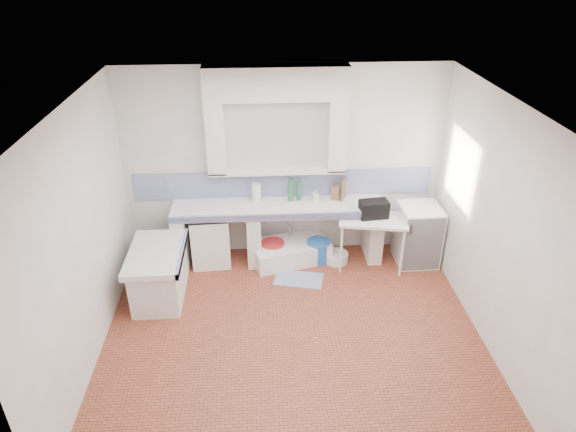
{
  "coord_description": "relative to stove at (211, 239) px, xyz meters",
  "views": [
    {
      "loc": [
        -0.35,
        -4.68,
        4.2
      ],
      "look_at": [
        0.0,
        1.0,
        1.1
      ],
      "focal_mm": 31.72,
      "sensor_mm": 36.0,
      "label": 1
    }
  ],
  "objects": [
    {
      "name": "alcove_mass",
      "position": [
        0.98,
        0.19,
        2.19
      ],
      "size": [
        1.9,
        0.25,
        0.45
      ],
      "primitive_type": "cube",
      "color": "white",
      "rests_on": "ground"
    },
    {
      "name": "stove",
      "position": [
        0.0,
        0.0,
        0.0
      ],
      "size": [
        0.57,
        0.56,
        0.77
      ],
      "primitive_type": "cube",
      "rotation": [
        0.0,
        0.0,
        0.06
      ],
      "color": "white",
      "rests_on": "ground"
    },
    {
      "name": "knife_block",
      "position": [
        1.82,
        0.14,
        0.63
      ],
      "size": [
        0.12,
        0.11,
        0.22
      ],
      "primitive_type": "cube",
      "rotation": [
        0.0,
        0.0,
        -0.19
      ],
      "color": "brown",
      "rests_on": "counter_slab"
    },
    {
      "name": "basin_white",
      "position": [
        1.83,
        -0.11,
        -0.31
      ],
      "size": [
        0.35,
        0.35,
        0.14
      ],
      "primitive_type": "cylinder",
      "rotation": [
        0.0,
        0.0,
        0.0
      ],
      "color": "white",
      "rests_on": "ground"
    },
    {
      "name": "sink",
      "position": [
        1.16,
        -0.03,
        -0.25
      ],
      "size": [
        1.22,
        0.86,
        0.27
      ],
      "primitive_type": "cube",
      "rotation": [
        0.0,
        0.0,
        0.26
      ],
      "color": "white",
      "rests_on": "ground"
    },
    {
      "name": "green_bottle_a",
      "position": [
        1.17,
        0.15,
        0.69
      ],
      "size": [
        0.08,
        0.08,
        0.34
      ],
      "primitive_type": "cylinder",
      "rotation": [
        0.0,
        0.0,
        0.09
      ],
      "color": "#24683D",
      "rests_on": "counter_slab"
    },
    {
      "name": "cutting_board",
      "position": [
        1.94,
        0.16,
        0.67
      ],
      "size": [
        0.11,
        0.22,
        0.31
      ],
      "primitive_type": "cube",
      "rotation": [
        0.0,
        0.0,
        -0.4
      ],
      "color": "brown",
      "rests_on": "counter_slab"
    },
    {
      "name": "counter_slab",
      "position": [
        0.98,
        0.01,
        0.48
      ],
      "size": [
        3.0,
        0.6,
        0.08
      ],
      "primitive_type": "cube",
      "color": "white",
      "rests_on": "ground"
    },
    {
      "name": "counter_pier_mid",
      "position": [
        0.63,
        0.01,
        0.03
      ],
      "size": [
        0.2,
        0.55,
        0.82
      ],
      "primitive_type": "cube",
      "color": "white",
      "rests_on": "ground"
    },
    {
      "name": "rug",
      "position": [
        1.24,
        -0.55,
        -0.38
      ],
      "size": [
        0.74,
        0.52,
        0.01
      ],
      "primitive_type": "cube",
      "rotation": [
        0.0,
        0.0,
        -0.22
      ],
      "color": "navy",
      "rests_on": "ground"
    },
    {
      "name": "peninsula_top",
      "position": [
        -0.62,
        -0.79,
        0.28
      ],
      "size": [
        0.7,
        1.1,
        0.08
      ],
      "primitive_type": "cube",
      "color": "white",
      "rests_on": "ground"
    },
    {
      "name": "green_bottle_b",
      "position": [
        1.29,
        0.16,
        0.66
      ],
      "size": [
        0.08,
        0.08,
        0.28
      ],
      "primitive_type": "cylinder",
      "rotation": [
        0.0,
        0.0,
        -0.32
      ],
      "color": "#24683D",
      "rests_on": "counter_slab"
    },
    {
      "name": "side_table",
      "position": [
        2.3,
        -0.25,
        0.01
      ],
      "size": [
        1.02,
        0.68,
        0.04
      ],
      "primitive_type": "cube",
      "rotation": [
        0.0,
        0.0,
        -0.18
      ],
      "color": "white",
      "rests_on": "ground"
    },
    {
      "name": "wall_front",
      "position": [
        1.08,
        -3.69,
        1.02
      ],
      "size": [
        4.5,
        0.0,
        4.5
      ],
      "primitive_type": "plane",
      "rotation": [
        -1.57,
        0.0,
        0.0
      ],
      "color": "white",
      "rests_on": "ground"
    },
    {
      "name": "counter_pier_left",
      "position": [
        -0.42,
        0.01,
        0.03
      ],
      "size": [
        0.2,
        0.55,
        0.82
      ],
      "primitive_type": "cube",
      "color": "white",
      "rests_on": "ground"
    },
    {
      "name": "wall_left",
      "position": [
        -1.17,
        -1.69,
        1.02
      ],
      "size": [
        0.0,
        4.5,
        4.5
      ],
      "primitive_type": "plane",
      "rotation": [
        1.57,
        0.0,
        1.57
      ],
      "color": "white",
      "rests_on": "ground"
    },
    {
      "name": "bucket_orange",
      "position": [
        1.3,
        -0.08,
        -0.24
      ],
      "size": [
        0.33,
        0.33,
        0.28
      ],
      "primitive_type": "cylinder",
      "rotation": [
        0.0,
        0.0,
        -0.11
      ],
      "color": "red",
      "rests_on": "ground"
    },
    {
      "name": "counter_pier_right",
      "position": [
        2.38,
        0.01,
        0.03
      ],
      "size": [
        0.2,
        0.55,
        0.82
      ],
      "primitive_type": "cube",
      "color": "white",
      "rests_on": "ground"
    },
    {
      "name": "lace_valance",
      "position": [
        3.36,
        -0.49,
        1.6
      ],
      "size": [
        0.01,
        0.84,
        0.24
      ],
      "primitive_type": "cube",
      "color": "white",
      "rests_on": "ground"
    },
    {
      "name": "peninsula_lip",
      "position": [
        -0.29,
        -0.79,
        0.28
      ],
      "size": [
        0.04,
        1.1,
        0.1
      ],
      "primitive_type": "cube",
      "color": "navy",
      "rests_on": "ground"
    },
    {
      "name": "floor",
      "position": [
        1.08,
        -1.69,
        -0.38
      ],
      "size": [
        4.5,
        4.5,
        0.0
      ],
      "primitive_type": "plane",
      "color": "#97452E",
      "rests_on": "ground"
    },
    {
      "name": "fridge",
      "position": [
        3.0,
        -0.16,
        0.06
      ],
      "size": [
        0.59,
        0.59,
        0.89
      ],
      "primitive_type": "cube",
      "rotation": [
        0.0,
        0.0,
        0.02
      ],
      "color": "white",
      "rests_on": "ground"
    },
    {
      "name": "peninsula_base",
      "position": [
        -0.62,
        -0.79,
        -0.07
      ],
      "size": [
        0.6,
        1.0,
        0.62
      ],
      "primitive_type": "cube",
      "color": "white",
      "rests_on": "ground"
    },
    {
      "name": "wall_right",
      "position": [
        3.33,
        -1.69,
        1.02
      ],
      "size": [
        0.0,
        4.5,
        4.5
      ],
      "primitive_type": "plane",
      "rotation": [
        1.57,
        0.0,
        -1.57
      ],
      "color": "white",
      "rests_on": "ground"
    },
    {
      "name": "soap_bottle",
      "position": [
        1.53,
        0.11,
        0.61
      ],
      "size": [
        0.09,
        0.09,
        0.18
      ],
      "primitive_type": "imported",
      "rotation": [
        0.0,
        0.0,
        0.05
      ],
      "color": "white",
      "rests_on": "counter_slab"
    },
    {
      "name": "wall_back",
      "position": [
        1.08,
        0.31,
        1.02
      ],
      "size": [
        4.5,
        0.0,
        4.5
      ],
      "primitive_type": "plane",
      "rotation": [
        1.57,
        0.0,
        0.0
      ],
      "color": "white",
      "rests_on": "ground"
    },
    {
      "name": "bucket_blue",
      "position": [
        1.57,
        -0.06,
        -0.22
      ],
      "size": [
        0.4,
        0.4,
        0.32
      ],
      "primitive_type": "cylinder",
      "rotation": [
        0.0,
        0.0,
        -0.17
      ],
      "color": "blue",
      "rests_on": "ground"
    },
    {
      "name": "bucket_red",
      "position": [
        0.9,
        -0.05,
        -0.22
      ],
      "size": [
        0.42,
        0.42,
        0.32
      ],
      "primitive_type": "cylinder",
      "rotation": [
        0.0,
        0.0,
        0.27
      ],
      "color": "red",
      "rests_on": "ground"
    },
    {
      "name": "paper_towel",
      "position": [
        0.68,
        0.16,
        0.65
      ],
      "size": [
        0.15,
        0.15,
        0.27
      ],
      "primitive_type": "cylinder",
      "rotation": [
        0.0,
        0.0,
        -0.16
      ],
      "color": "white",
      "rests_on": "counter_slab"
    },
    {
      "name": "backsplash",
      "position": [
        1.08,
        0.3,
        0.72
      ],
      "size": [
        4.27,
        0.03,
        0.4
      ],
      "primitive_type": "cube",
      "color": "navy",
      "rests_on": "ground"
    },
    {
      "name": "counter_lip",
      "position": [
        0.98,
        -0.27,
        0.48
      ],
      "size": [
        3.0,
        0.04,
        0.1
      ],
      "primitive_type": "cube",
      "color": "navy",
      "rests_on": "ground"
    },
    {
      "name": "window_frame",
      "position": [
        3.51,
        -0.49,
        1.22
      ],
      "size": [
        0.35,
        0.86,
        1.06
      ],
      "primitive_type": "cube",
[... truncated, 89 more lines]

